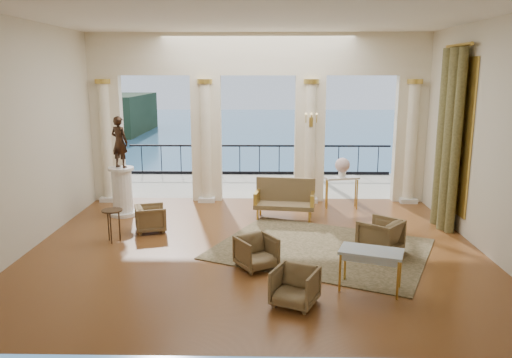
{
  "coord_description": "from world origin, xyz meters",
  "views": [
    {
      "loc": [
        0.2,
        -9.63,
        3.49
      ],
      "look_at": [
        0.01,
        0.6,
        1.29
      ],
      "focal_mm": 35.0,
      "sensor_mm": 36.0,
      "label": 1
    }
  ],
  "objects_px": {
    "settee": "(285,199)",
    "game_table": "(371,254)",
    "console_table": "(342,182)",
    "armchair_c": "(380,234)",
    "pedestal": "(122,192)",
    "statue": "(119,142)",
    "side_table": "(112,214)",
    "armchair_a": "(256,251)",
    "armchair_b": "(295,285)",
    "armchair_d": "(151,217)"
  },
  "relations": [
    {
      "from": "armchair_b",
      "to": "statue",
      "type": "bearing_deg",
      "value": 153.89
    },
    {
      "from": "settee",
      "to": "game_table",
      "type": "relative_size",
      "value": 1.35
    },
    {
      "from": "game_table",
      "to": "pedestal",
      "type": "bearing_deg",
      "value": 160.26
    },
    {
      "from": "armchair_b",
      "to": "armchair_d",
      "type": "xyz_separation_m",
      "value": [
        -3.0,
        3.55,
        0.0
      ]
    },
    {
      "from": "armchair_a",
      "to": "settee",
      "type": "bearing_deg",
      "value": 46.97
    },
    {
      "from": "pedestal",
      "to": "side_table",
      "type": "height_order",
      "value": "pedestal"
    },
    {
      "from": "settee",
      "to": "console_table",
      "type": "bearing_deg",
      "value": 38.56
    },
    {
      "from": "console_table",
      "to": "side_table",
      "type": "bearing_deg",
      "value": -165.76
    },
    {
      "from": "settee",
      "to": "side_table",
      "type": "height_order",
      "value": "settee"
    },
    {
      "from": "pedestal",
      "to": "console_table",
      "type": "bearing_deg",
      "value": 8.21
    },
    {
      "from": "armchair_b",
      "to": "armchair_c",
      "type": "relative_size",
      "value": 0.87
    },
    {
      "from": "armchair_d",
      "to": "game_table",
      "type": "xyz_separation_m",
      "value": [
        4.26,
        -2.99,
        0.28
      ]
    },
    {
      "from": "settee",
      "to": "side_table",
      "type": "bearing_deg",
      "value": -145.51
    },
    {
      "from": "settee",
      "to": "game_table",
      "type": "distance_m",
      "value": 4.32
    },
    {
      "from": "armchair_a",
      "to": "armchair_d",
      "type": "height_order",
      "value": "same"
    },
    {
      "from": "armchair_b",
      "to": "settee",
      "type": "distance_m",
      "value": 4.7
    },
    {
      "from": "settee",
      "to": "statue",
      "type": "bearing_deg",
      "value": -174.17
    },
    {
      "from": "settee",
      "to": "armchair_d",
      "type": "bearing_deg",
      "value": -151.74
    },
    {
      "from": "statue",
      "to": "side_table",
      "type": "distance_m",
      "value": 2.36
    },
    {
      "from": "armchair_b",
      "to": "settee",
      "type": "bearing_deg",
      "value": 114.04
    },
    {
      "from": "armchair_c",
      "to": "settee",
      "type": "bearing_deg",
      "value": -103.35
    },
    {
      "from": "armchair_a",
      "to": "armchair_d",
      "type": "bearing_deg",
      "value": 106.9
    },
    {
      "from": "armchair_d",
      "to": "side_table",
      "type": "xyz_separation_m",
      "value": [
        -0.63,
        -0.72,
        0.27
      ]
    },
    {
      "from": "side_table",
      "to": "console_table",
      "type": "bearing_deg",
      "value": 28.22
    },
    {
      "from": "armchair_d",
      "to": "console_table",
      "type": "distance_m",
      "value": 5.0
    },
    {
      "from": "settee",
      "to": "game_table",
      "type": "bearing_deg",
      "value": -65.88
    },
    {
      "from": "settee",
      "to": "console_table",
      "type": "height_order",
      "value": "settee"
    },
    {
      "from": "settee",
      "to": "pedestal",
      "type": "distance_m",
      "value": 4.01
    },
    {
      "from": "game_table",
      "to": "statue",
      "type": "bearing_deg",
      "value": 160.26
    },
    {
      "from": "settee",
      "to": "armchair_c",
      "type": "bearing_deg",
      "value": -45.85
    },
    {
      "from": "armchair_a",
      "to": "pedestal",
      "type": "relative_size",
      "value": 0.54
    },
    {
      "from": "armchair_d",
      "to": "game_table",
      "type": "distance_m",
      "value": 5.21
    },
    {
      "from": "armchair_c",
      "to": "settee",
      "type": "height_order",
      "value": "settee"
    },
    {
      "from": "pedestal",
      "to": "console_table",
      "type": "relative_size",
      "value": 1.31
    },
    {
      "from": "game_table",
      "to": "armchair_b",
      "type": "bearing_deg",
      "value": -136.37
    },
    {
      "from": "armchair_c",
      "to": "armchair_a",
      "type": "bearing_deg",
      "value": -30.79
    },
    {
      "from": "armchair_d",
      "to": "side_table",
      "type": "relative_size",
      "value": 0.94
    },
    {
      "from": "armchair_d",
      "to": "console_table",
      "type": "relative_size",
      "value": 0.71
    },
    {
      "from": "statue",
      "to": "armchair_d",
      "type": "bearing_deg",
      "value": 152.19
    },
    {
      "from": "armchair_c",
      "to": "game_table",
      "type": "xyz_separation_m",
      "value": [
        -0.55,
        -1.74,
        0.24
      ]
    },
    {
      "from": "game_table",
      "to": "pedestal",
      "type": "height_order",
      "value": "pedestal"
    },
    {
      "from": "armchair_c",
      "to": "pedestal",
      "type": "relative_size",
      "value": 0.61
    },
    {
      "from": "armchair_a",
      "to": "armchair_b",
      "type": "xyz_separation_m",
      "value": [
        0.61,
        -1.46,
        -0.0
      ]
    },
    {
      "from": "settee",
      "to": "pedestal",
      "type": "relative_size",
      "value": 1.25
    },
    {
      "from": "pedestal",
      "to": "armchair_b",
      "type": "bearing_deg",
      "value": -50.42
    },
    {
      "from": "settee",
      "to": "pedestal",
      "type": "height_order",
      "value": "pedestal"
    },
    {
      "from": "armchair_c",
      "to": "armchair_d",
      "type": "height_order",
      "value": "armchair_c"
    },
    {
      "from": "pedestal",
      "to": "console_table",
      "type": "distance_m",
      "value": 5.58
    },
    {
      "from": "armchair_c",
      "to": "side_table",
      "type": "xyz_separation_m",
      "value": [
        -5.44,
        0.53,
        0.22
      ]
    },
    {
      "from": "armchair_b",
      "to": "statue",
      "type": "xyz_separation_m",
      "value": [
        -3.98,
        4.82,
        1.51
      ]
    }
  ]
}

